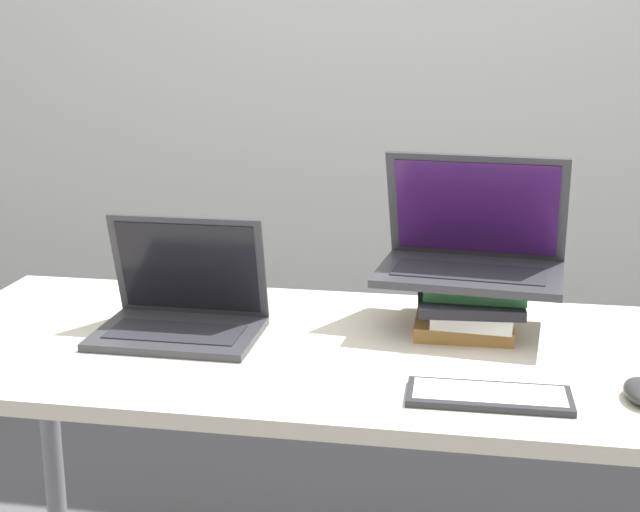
{
  "coord_description": "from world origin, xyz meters",
  "views": [
    {
      "loc": [
        0.27,
        -1.27,
        1.33
      ],
      "look_at": [
        -0.01,
        0.36,
        0.9
      ],
      "focal_mm": 50.0,
      "sensor_mm": 36.0,
      "label": 1
    }
  ],
  "objects_px": {
    "book_stack": "(471,303)",
    "wireless_keyboard": "(489,396)",
    "laptop_left": "(181,311)",
    "laptop_on_books": "(472,251)"
  },
  "relations": [
    {
      "from": "book_stack",
      "to": "wireless_keyboard",
      "type": "relative_size",
      "value": 1.04
    },
    {
      "from": "laptop_left",
      "to": "wireless_keyboard",
      "type": "xyz_separation_m",
      "value": [
        0.61,
        -0.23,
        -0.04
      ]
    },
    {
      "from": "book_stack",
      "to": "laptop_on_books",
      "type": "height_order",
      "value": "laptop_on_books"
    },
    {
      "from": "laptop_on_books",
      "to": "wireless_keyboard",
      "type": "relative_size",
      "value": 1.42
    },
    {
      "from": "book_stack",
      "to": "wireless_keyboard",
      "type": "bearing_deg",
      "value": -84.33
    },
    {
      "from": "laptop_on_books",
      "to": "wireless_keyboard",
      "type": "height_order",
      "value": "laptop_on_books"
    },
    {
      "from": "laptop_on_books",
      "to": "wireless_keyboard",
      "type": "bearing_deg",
      "value": -84.25
    },
    {
      "from": "laptop_left",
      "to": "book_stack",
      "type": "relative_size",
      "value": 1.13
    },
    {
      "from": "laptop_left",
      "to": "book_stack",
      "type": "height_order",
      "value": "laptop_left"
    },
    {
      "from": "laptop_on_books",
      "to": "laptop_left",
      "type": "bearing_deg",
      "value": -165.19
    }
  ]
}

